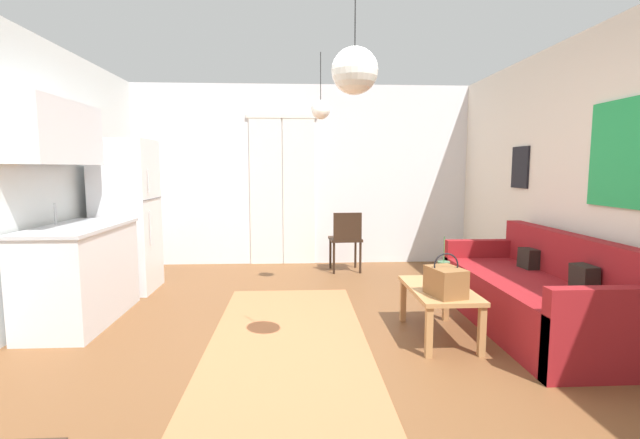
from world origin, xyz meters
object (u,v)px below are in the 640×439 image
at_px(accent_chair, 346,237).
at_px(pendant_lamp_far, 321,110).
at_px(bamboo_vase, 443,271).
at_px(refrigerator, 127,216).
at_px(pendant_lamp_near, 355,71).
at_px(couch, 538,298).
at_px(handbag, 446,281).
at_px(coffee_table, 439,295).

distance_m(accent_chair, pendant_lamp_far, 1.99).
xyz_separation_m(bamboo_vase, refrigerator, (-3.21, 1.43, 0.35)).
distance_m(bamboo_vase, pendant_lamp_far, 2.10).
height_order(refrigerator, pendant_lamp_near, pendant_lamp_near).
bearing_deg(couch, accent_chair, 121.73).
bearing_deg(handbag, couch, 20.24).
xyz_separation_m(coffee_table, refrigerator, (-3.12, 1.62, 0.51)).
distance_m(couch, pendant_lamp_far, 2.76).
height_order(couch, handbag, couch).
bearing_deg(pendant_lamp_near, handbag, 34.35).
bearing_deg(pendant_lamp_far, accent_chair, 70.81).
bearing_deg(refrigerator, accent_chair, 16.83).
height_order(accent_chair, pendant_lamp_far, pendant_lamp_far).
xyz_separation_m(bamboo_vase, accent_chair, (-0.61, 2.22, -0.04)).
bearing_deg(pendant_lamp_far, couch, -31.40).
xyz_separation_m(handbag, accent_chair, (-0.48, 2.65, -0.06)).
height_order(bamboo_vase, refrigerator, refrigerator).
relative_size(handbag, refrigerator, 0.20).
height_order(coffee_table, bamboo_vase, bamboo_vase).
bearing_deg(coffee_table, bamboo_vase, 63.16).
xyz_separation_m(coffee_table, accent_chair, (-0.51, 2.41, 0.12)).
distance_m(accent_chair, pendant_lamp_near, 3.55).
bearing_deg(pendant_lamp_near, pendant_lamp_far, 92.72).
bearing_deg(accent_chair, coffee_table, 98.29).
xyz_separation_m(coffee_table, pendant_lamp_far, (-0.92, 1.23, 1.66)).
bearing_deg(pendant_lamp_far, handbag, -58.76).
bearing_deg(handbag, coffee_table, 82.98).
relative_size(bamboo_vase, handbag, 1.15).
bearing_deg(coffee_table, pendant_lamp_far, 126.69).
bearing_deg(coffee_table, pendant_lamp_near, -136.64).
height_order(handbag, pendant_lamp_far, pendant_lamp_far).
bearing_deg(coffee_table, refrigerator, 152.46).
distance_m(bamboo_vase, accent_chair, 2.30).
distance_m(couch, pendant_lamp_near, 2.60).
distance_m(coffee_table, handbag, 0.29).
xyz_separation_m(coffee_table, pendant_lamp_near, (-0.82, -0.78, 1.64)).
height_order(refrigerator, accent_chair, refrigerator).
distance_m(refrigerator, pendant_lamp_near, 3.51).
distance_m(handbag, pendant_lamp_near, 1.75).
bearing_deg(couch, bamboo_vase, 174.36).
height_order(couch, pendant_lamp_far, pendant_lamp_far).
relative_size(couch, coffee_table, 2.31).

